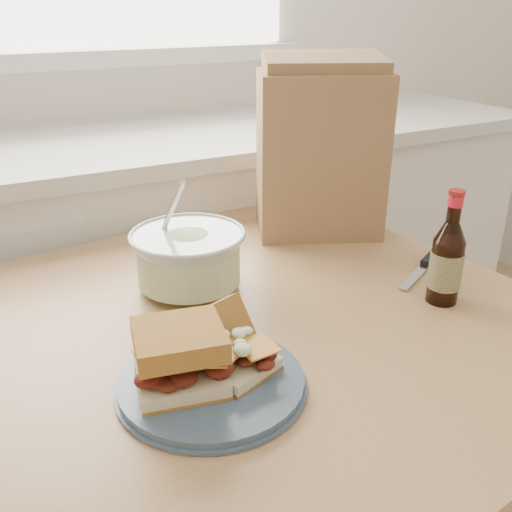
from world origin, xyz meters
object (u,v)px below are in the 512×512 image
beer_bottle (447,261)px  paper_bag (320,155)px  plate (211,382)px  dining_table (260,371)px  coleslaw_bowl (189,261)px

beer_bottle → paper_bag: size_ratio=0.58×
plate → dining_table: bearing=43.0°
dining_table → plate: bearing=-144.9°
dining_table → coleslaw_bowl: (-0.07, 0.15, 0.17)m
plate → paper_bag: (0.46, 0.43, 0.17)m
plate → beer_bottle: 0.47m
beer_bottle → paper_bag: paper_bag is taller
coleslaw_bowl → paper_bag: paper_bag is taller
plate → paper_bag: size_ratio=0.73×
plate → paper_bag: paper_bag is taller
coleslaw_bowl → paper_bag: bearing=20.1°
plate → coleslaw_bowl: 0.31m
plate → coleslaw_bowl: coleslaw_bowl is taller
dining_table → paper_bag: (0.30, 0.29, 0.29)m
plate → paper_bag: 0.65m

